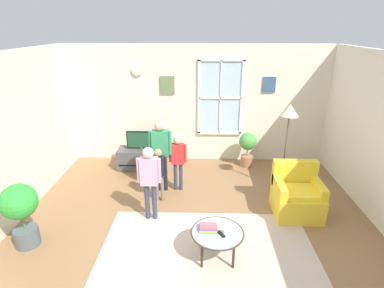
{
  "coord_description": "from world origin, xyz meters",
  "views": [
    {
      "loc": [
        0.06,
        -3.84,
        3.04
      ],
      "look_at": [
        -0.07,
        0.98,
        1.15
      ],
      "focal_mm": 28.41,
      "sensor_mm": 36.0,
      "label": 1
    }
  ],
  "objects_px": {
    "person_red_shirt": "(178,157)",
    "floor_lamp": "(289,119)",
    "television": "(141,140)",
    "potted_plant_corner": "(20,209)",
    "remote_near_books": "(221,234)",
    "person_black_shirt": "(159,169)",
    "person_green_shirt": "(161,148)",
    "tv_stand": "(142,159)",
    "coffee_table": "(217,234)",
    "potted_plant_by_window": "(248,146)",
    "person_pink_shirt": "(149,175)",
    "cup": "(226,232)",
    "book_stack": "(208,228)",
    "armchair": "(297,196)"
  },
  "relations": [
    {
      "from": "person_red_shirt",
      "to": "floor_lamp",
      "type": "distance_m",
      "value": 2.16
    },
    {
      "from": "television",
      "to": "potted_plant_corner",
      "type": "relative_size",
      "value": 0.64
    },
    {
      "from": "remote_near_books",
      "to": "person_black_shirt",
      "type": "bearing_deg",
      "value": 124.6
    },
    {
      "from": "person_green_shirt",
      "to": "floor_lamp",
      "type": "xyz_separation_m",
      "value": [
        2.35,
        0.07,
        0.56
      ]
    },
    {
      "from": "tv_stand",
      "to": "person_red_shirt",
      "type": "relative_size",
      "value": 0.96
    },
    {
      "from": "coffee_table",
      "to": "floor_lamp",
      "type": "bearing_deg",
      "value": 54.62
    },
    {
      "from": "potted_plant_by_window",
      "to": "person_black_shirt",
      "type": "bearing_deg",
      "value": -139.44
    },
    {
      "from": "coffee_table",
      "to": "person_black_shirt",
      "type": "bearing_deg",
      "value": 124.31
    },
    {
      "from": "television",
      "to": "person_pink_shirt",
      "type": "relative_size",
      "value": 0.49
    },
    {
      "from": "person_red_shirt",
      "to": "potted_plant_by_window",
      "type": "xyz_separation_m",
      "value": [
        1.5,
        1.13,
        -0.22
      ]
    },
    {
      "from": "person_black_shirt",
      "to": "person_pink_shirt",
      "type": "bearing_deg",
      "value": -97.13
    },
    {
      "from": "potted_plant_corner",
      "to": "tv_stand",
      "type": "bearing_deg",
      "value": 64.94
    },
    {
      "from": "person_green_shirt",
      "to": "person_red_shirt",
      "type": "distance_m",
      "value": 0.38
    },
    {
      "from": "coffee_table",
      "to": "potted_plant_by_window",
      "type": "relative_size",
      "value": 0.92
    },
    {
      "from": "person_red_shirt",
      "to": "potted_plant_corner",
      "type": "height_order",
      "value": "person_red_shirt"
    },
    {
      "from": "tv_stand",
      "to": "person_black_shirt",
      "type": "relative_size",
      "value": 1.04
    },
    {
      "from": "tv_stand",
      "to": "remote_near_books",
      "type": "height_order",
      "value": "tv_stand"
    },
    {
      "from": "person_green_shirt",
      "to": "floor_lamp",
      "type": "height_order",
      "value": "floor_lamp"
    },
    {
      "from": "cup",
      "to": "potted_plant_by_window",
      "type": "distance_m",
      "value": 3.13
    },
    {
      "from": "book_stack",
      "to": "remote_near_books",
      "type": "relative_size",
      "value": 1.82
    },
    {
      "from": "armchair",
      "to": "person_red_shirt",
      "type": "xyz_separation_m",
      "value": [
        -2.08,
        0.73,
        0.38
      ]
    },
    {
      "from": "book_stack",
      "to": "armchair",
      "type": "bearing_deg",
      "value": 35.02
    },
    {
      "from": "cup",
      "to": "floor_lamp",
      "type": "xyz_separation_m",
      "value": [
        1.25,
        1.96,
        0.99
      ]
    },
    {
      "from": "person_red_shirt",
      "to": "cup",
      "type": "bearing_deg",
      "value": -67.87
    },
    {
      "from": "tv_stand",
      "to": "potted_plant_by_window",
      "type": "height_order",
      "value": "potted_plant_by_window"
    },
    {
      "from": "television",
      "to": "person_red_shirt",
      "type": "xyz_separation_m",
      "value": [
        0.88,
        -0.95,
        0.02
      ]
    },
    {
      "from": "potted_plant_by_window",
      "to": "person_pink_shirt",
      "type": "bearing_deg",
      "value": -131.7
    },
    {
      "from": "book_stack",
      "to": "remote_near_books",
      "type": "xyz_separation_m",
      "value": [
        0.17,
        -0.1,
        -0.02
      ]
    },
    {
      "from": "tv_stand",
      "to": "cup",
      "type": "height_order",
      "value": "cup"
    },
    {
      "from": "cup",
      "to": "potted_plant_corner",
      "type": "height_order",
      "value": "potted_plant_corner"
    },
    {
      "from": "tv_stand",
      "to": "television",
      "type": "bearing_deg",
      "value": -90.0
    },
    {
      "from": "armchair",
      "to": "cup",
      "type": "bearing_deg",
      "value": -137.86
    },
    {
      "from": "tv_stand",
      "to": "floor_lamp",
      "type": "bearing_deg",
      "value": -17.22
    },
    {
      "from": "television",
      "to": "potted_plant_corner",
      "type": "bearing_deg",
      "value": -115.09
    },
    {
      "from": "person_black_shirt",
      "to": "television",
      "type": "bearing_deg",
      "value": 112.58
    },
    {
      "from": "armchair",
      "to": "tv_stand",
      "type": "bearing_deg",
      "value": 150.34
    },
    {
      "from": "remote_near_books",
      "to": "person_pink_shirt",
      "type": "height_order",
      "value": "person_pink_shirt"
    },
    {
      "from": "armchair",
      "to": "person_red_shirt",
      "type": "relative_size",
      "value": 0.78
    },
    {
      "from": "armchair",
      "to": "floor_lamp",
      "type": "relative_size",
      "value": 0.5
    },
    {
      "from": "armchair",
      "to": "floor_lamp",
      "type": "bearing_deg",
      "value": 93.82
    },
    {
      "from": "coffee_table",
      "to": "potted_plant_corner",
      "type": "xyz_separation_m",
      "value": [
        -2.78,
        0.17,
        0.23
      ]
    },
    {
      "from": "person_black_shirt",
      "to": "floor_lamp",
      "type": "xyz_separation_m",
      "value": [
        2.34,
        0.47,
        0.8
      ]
    },
    {
      "from": "person_black_shirt",
      "to": "potted_plant_corner",
      "type": "relative_size",
      "value": 1.04
    },
    {
      "from": "person_green_shirt",
      "to": "tv_stand",
      "type": "bearing_deg",
      "value": 119.89
    },
    {
      "from": "floor_lamp",
      "to": "potted_plant_corner",
      "type": "bearing_deg",
      "value": -157.25
    },
    {
      "from": "coffee_table",
      "to": "potted_plant_by_window",
      "type": "xyz_separation_m",
      "value": [
        0.83,
        2.99,
        0.1
      ]
    },
    {
      "from": "book_stack",
      "to": "potted_plant_corner",
      "type": "xyz_separation_m",
      "value": [
        -2.66,
        0.12,
        0.17
      ]
    },
    {
      "from": "television",
      "to": "person_green_shirt",
      "type": "bearing_deg",
      "value": -60.04
    },
    {
      "from": "person_black_shirt",
      "to": "remote_near_books",
      "type": "bearing_deg",
      "value": -55.4
    },
    {
      "from": "person_green_shirt",
      "to": "person_pink_shirt",
      "type": "xyz_separation_m",
      "value": [
        -0.06,
        -0.96,
        -0.09
      ]
    }
  ]
}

